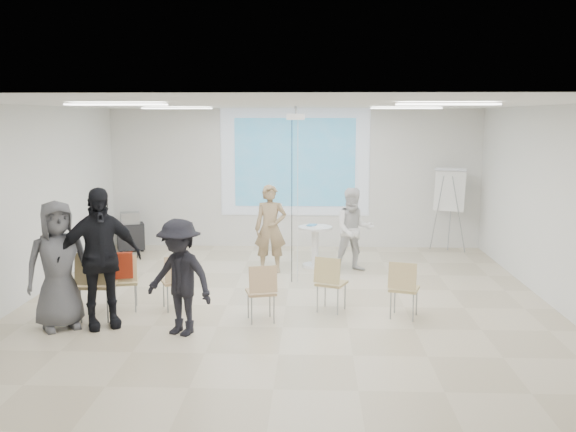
{
  "coord_description": "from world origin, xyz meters",
  "views": [
    {
      "loc": [
        0.41,
        -9.33,
        2.82
      ],
      "look_at": [
        0.0,
        0.8,
        1.25
      ],
      "focal_mm": 40.0,
      "sensor_mm": 36.0,
      "label": 1
    }
  ],
  "objects_px": {
    "player_left": "(270,223)",
    "player_right": "(354,225)",
    "chair_center": "(262,288)",
    "chair_right_inner": "(330,279)",
    "pedestal_table": "(315,244)",
    "audience_left": "(99,248)",
    "audience_outer": "(58,258)",
    "flipchart_easel": "(450,191)",
    "chair_right_far": "(403,285)",
    "laptop": "(176,279)",
    "chair_left_inner": "(177,278)",
    "audience_mid": "(179,270)",
    "chair_left_mid": "(124,278)",
    "av_cart": "(131,233)",
    "chair_far_left": "(95,280)"
  },
  "relations": [
    {
      "from": "player_left",
      "to": "player_right",
      "type": "xyz_separation_m",
      "value": [
        1.52,
        0.12,
        -0.06
      ]
    },
    {
      "from": "chair_center",
      "to": "chair_right_inner",
      "type": "height_order",
      "value": "chair_right_inner"
    },
    {
      "from": "pedestal_table",
      "to": "audience_left",
      "type": "distance_m",
      "value": 4.69
    },
    {
      "from": "chair_right_inner",
      "to": "audience_outer",
      "type": "distance_m",
      "value": 3.77
    },
    {
      "from": "flipchart_easel",
      "to": "audience_left",
      "type": "bearing_deg",
      "value": -113.82
    },
    {
      "from": "pedestal_table",
      "to": "chair_right_inner",
      "type": "xyz_separation_m",
      "value": [
        0.21,
        -2.86,
        0.05
      ]
    },
    {
      "from": "player_right",
      "to": "chair_right_far",
      "type": "distance_m",
      "value": 2.91
    },
    {
      "from": "laptop",
      "to": "chair_left_inner",
      "type": "bearing_deg",
      "value": 84.94
    },
    {
      "from": "chair_right_far",
      "to": "audience_left",
      "type": "distance_m",
      "value": 4.21
    },
    {
      "from": "pedestal_table",
      "to": "flipchart_easel",
      "type": "distance_m",
      "value": 3.32
    },
    {
      "from": "chair_left_inner",
      "to": "audience_mid",
      "type": "xyz_separation_m",
      "value": [
        0.27,
        -1.05,
        0.37
      ]
    },
    {
      "from": "pedestal_table",
      "to": "chair_left_mid",
      "type": "xyz_separation_m",
      "value": [
        -2.79,
        -2.93,
        0.06
      ]
    },
    {
      "from": "audience_outer",
      "to": "audience_mid",
      "type": "bearing_deg",
      "value": -39.07
    },
    {
      "from": "chair_right_far",
      "to": "laptop",
      "type": "relative_size",
      "value": 2.73
    },
    {
      "from": "chair_left_mid",
      "to": "laptop",
      "type": "distance_m",
      "value": 0.76
    },
    {
      "from": "player_left",
      "to": "laptop",
      "type": "height_order",
      "value": "player_left"
    },
    {
      "from": "pedestal_table",
      "to": "audience_outer",
      "type": "distance_m",
      "value": 5.08
    },
    {
      "from": "chair_left_mid",
      "to": "audience_mid",
      "type": "bearing_deg",
      "value": -56.13
    },
    {
      "from": "chair_left_inner",
      "to": "audience_outer",
      "type": "xyz_separation_m",
      "value": [
        -1.4,
        -0.87,
        0.48
      ]
    },
    {
      "from": "av_cart",
      "to": "chair_left_mid",
      "type": "bearing_deg",
      "value": -95.42
    },
    {
      "from": "audience_left",
      "to": "flipchart_easel",
      "type": "height_order",
      "value": "audience_left"
    },
    {
      "from": "pedestal_table",
      "to": "player_right",
      "type": "height_order",
      "value": "player_right"
    },
    {
      "from": "chair_left_inner",
      "to": "laptop",
      "type": "xyz_separation_m",
      "value": [
        -0.03,
        0.09,
        -0.05
      ]
    },
    {
      "from": "chair_right_far",
      "to": "audience_outer",
      "type": "distance_m",
      "value": 4.72
    },
    {
      "from": "player_right",
      "to": "chair_center",
      "type": "xyz_separation_m",
      "value": [
        -1.45,
        -3.08,
        -0.37
      ]
    },
    {
      "from": "chair_center",
      "to": "av_cart",
      "type": "distance_m",
      "value": 5.69
    },
    {
      "from": "chair_left_mid",
      "to": "audience_outer",
      "type": "xyz_separation_m",
      "value": [
        -0.64,
        -0.78,
        0.47
      ]
    },
    {
      "from": "chair_left_inner",
      "to": "chair_center",
      "type": "relative_size",
      "value": 1.01
    },
    {
      "from": "chair_far_left",
      "to": "chair_center",
      "type": "relative_size",
      "value": 1.2
    },
    {
      "from": "audience_mid",
      "to": "flipchart_easel",
      "type": "xyz_separation_m",
      "value": [
        4.58,
        5.43,
        0.43
      ]
    },
    {
      "from": "chair_left_mid",
      "to": "chair_right_inner",
      "type": "xyz_separation_m",
      "value": [
        3.0,
        0.08,
        -0.01
      ]
    },
    {
      "from": "chair_center",
      "to": "laptop",
      "type": "xyz_separation_m",
      "value": [
        -1.32,
        0.61,
        -0.04
      ]
    },
    {
      "from": "chair_right_far",
      "to": "pedestal_table",
      "type": "bearing_deg",
      "value": 128.89
    },
    {
      "from": "pedestal_table",
      "to": "audience_outer",
      "type": "bearing_deg",
      "value": -132.73
    },
    {
      "from": "chair_right_far",
      "to": "chair_left_mid",
      "type": "bearing_deg",
      "value": -165.39
    },
    {
      "from": "player_right",
      "to": "av_cart",
      "type": "relative_size",
      "value": 2.07
    },
    {
      "from": "player_right",
      "to": "audience_outer",
      "type": "relative_size",
      "value": 0.88
    },
    {
      "from": "chair_far_left",
      "to": "chair_right_far",
      "type": "height_order",
      "value": "chair_far_left"
    },
    {
      "from": "chair_center",
      "to": "audience_left",
      "type": "distance_m",
      "value": 2.26
    },
    {
      "from": "pedestal_table",
      "to": "player_left",
      "type": "xyz_separation_m",
      "value": [
        -0.82,
        -0.41,
        0.47
      ]
    },
    {
      "from": "player_left",
      "to": "laptop",
      "type": "relative_size",
      "value": 5.97
    },
    {
      "from": "chair_right_far",
      "to": "flipchart_easel",
      "type": "relative_size",
      "value": 0.47
    },
    {
      "from": "pedestal_table",
      "to": "chair_center",
      "type": "relative_size",
      "value": 0.98
    },
    {
      "from": "audience_left",
      "to": "audience_mid",
      "type": "height_order",
      "value": "audience_left"
    },
    {
      "from": "chair_right_inner",
      "to": "laptop",
      "type": "relative_size",
      "value": 2.73
    },
    {
      "from": "player_left",
      "to": "laptop",
      "type": "distance_m",
      "value": 2.7
    },
    {
      "from": "chair_far_left",
      "to": "chair_right_far",
      "type": "distance_m",
      "value": 4.3
    },
    {
      "from": "pedestal_table",
      "to": "chair_center",
      "type": "height_order",
      "value": "chair_center"
    },
    {
      "from": "chair_center",
      "to": "laptop",
      "type": "distance_m",
      "value": 1.46
    },
    {
      "from": "chair_center",
      "to": "audience_outer",
      "type": "height_order",
      "value": "audience_outer"
    }
  ]
}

